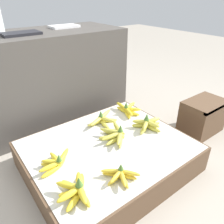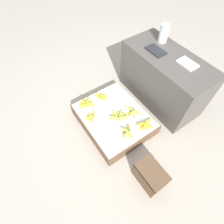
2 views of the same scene
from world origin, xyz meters
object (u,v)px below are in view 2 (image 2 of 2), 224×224
(banana_bunch_middle_left, at_px, (101,97))
(foam_tray_white, at_px, (188,63))
(banana_bunch_front_left, at_px, (86,104))
(banana_bunch_middle_right, at_px, (128,132))
(wooden_crate, at_px, (150,175))
(banana_bunch_back_midright, at_px, (133,112))
(banana_bunch_back_right, at_px, (145,124))
(glass_jar, at_px, (164,33))
(banana_bunch_front_midleft, at_px, (92,117))
(banana_bunch_middle_midright, at_px, (119,117))

(banana_bunch_middle_left, distance_m, foam_tray_white, 1.15)
(banana_bunch_front_left, distance_m, banana_bunch_middle_right, 0.68)
(wooden_crate, height_order, banana_bunch_back_midright, banana_bunch_back_midright)
(banana_bunch_front_left, height_order, banana_bunch_middle_left, banana_bunch_front_left)
(banana_bunch_middle_right, distance_m, foam_tray_white, 1.05)
(banana_bunch_middle_left, bearing_deg, banana_bunch_back_right, 16.86)
(banana_bunch_middle_right, bearing_deg, banana_bunch_front_left, -163.30)
(banana_bunch_middle_right, xyz_separation_m, glass_jar, (-0.60, 0.97, 0.63))
(banana_bunch_front_left, xyz_separation_m, banana_bunch_middle_left, (0.01, 0.23, -0.00))
(banana_bunch_front_midleft, relative_size, banana_bunch_middle_left, 0.79)
(wooden_crate, height_order, glass_jar, glass_jar)
(banana_bunch_back_midright, bearing_deg, banana_bunch_front_left, -136.32)
(banana_bunch_back_right, distance_m, foam_tray_white, 0.86)
(banana_bunch_middle_left, relative_size, foam_tray_white, 0.94)
(banana_bunch_middle_midright, distance_m, banana_bunch_back_midright, 0.21)
(wooden_crate, relative_size, banana_bunch_middle_left, 1.58)
(banana_bunch_middle_midright, distance_m, foam_tray_white, 1.02)
(glass_jar, relative_size, foam_tray_white, 0.97)
(banana_bunch_middle_right, height_order, foam_tray_white, foam_tray_white)
(banana_bunch_front_midleft, relative_size, glass_jar, 0.77)
(banana_bunch_middle_right, relative_size, glass_jar, 0.97)
(foam_tray_white, bearing_deg, glass_jar, 171.46)
(banana_bunch_back_midright, xyz_separation_m, foam_tray_white, (0.09, 0.65, 0.54))
(banana_bunch_front_midleft, xyz_separation_m, banana_bunch_back_right, (0.47, 0.48, 0.00))
(banana_bunch_front_midleft, bearing_deg, banana_bunch_middle_midright, 55.03)
(banana_bunch_back_midright, bearing_deg, banana_bunch_middle_midright, -101.74)
(banana_bunch_middle_midright, height_order, foam_tray_white, foam_tray_white)
(banana_bunch_middle_midright, height_order, banana_bunch_middle_right, banana_bunch_middle_right)
(glass_jar, bearing_deg, banana_bunch_middle_left, -92.77)
(banana_bunch_middle_right, height_order, banana_bunch_back_right, banana_bunch_middle_right)
(wooden_crate, relative_size, foam_tray_white, 1.48)
(banana_bunch_front_midleft, xyz_separation_m, banana_bunch_back_midright, (0.24, 0.48, 0.00))
(banana_bunch_back_right, distance_m, glass_jar, 1.16)
(banana_bunch_front_left, xyz_separation_m, foam_tray_white, (0.55, 1.09, 0.53))
(banana_bunch_middle_left, bearing_deg, glass_jar, 87.23)
(banana_bunch_middle_left, xyz_separation_m, banana_bunch_back_midright, (0.45, 0.20, -0.00))
(banana_bunch_middle_right, bearing_deg, banana_bunch_back_right, 81.28)
(banana_bunch_middle_midright, bearing_deg, wooden_crate, -9.72)
(banana_bunch_front_left, height_order, foam_tray_white, foam_tray_white)
(wooden_crate, relative_size, glass_jar, 1.52)
(banana_bunch_front_midleft, relative_size, foam_tray_white, 0.74)
(banana_bunch_middle_midright, bearing_deg, glass_jar, 111.25)
(wooden_crate, distance_m, banana_bunch_middle_left, 1.18)
(banana_bunch_back_right, relative_size, glass_jar, 1.06)
(banana_bunch_front_midleft, height_order, banana_bunch_back_midright, banana_bunch_back_midright)
(banana_bunch_middle_right, bearing_deg, banana_bunch_middle_midright, 171.33)
(banana_bunch_front_left, bearing_deg, foam_tray_white, 63.36)
(banana_bunch_back_midright, height_order, foam_tray_white, foam_tray_white)
(banana_bunch_back_midright, bearing_deg, banana_bunch_middle_left, -155.61)
(wooden_crate, xyz_separation_m, glass_jar, (-1.13, 1.06, 0.71))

